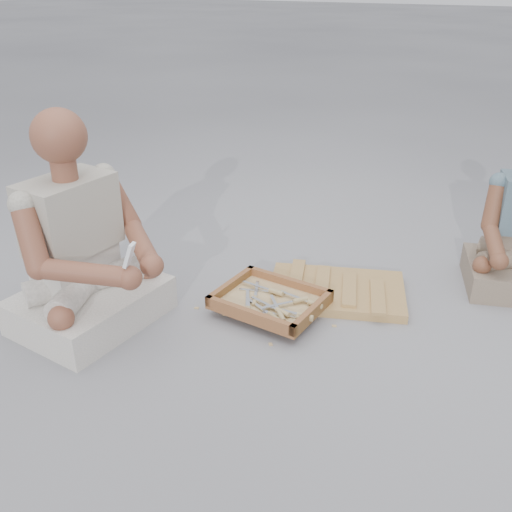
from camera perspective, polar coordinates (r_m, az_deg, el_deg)
The scene contains 25 objects.
ground at distance 2.40m, azimuth -0.02°, elevation -8.78°, with size 60.00×60.00×0.00m, color gray.
carved_panel at distance 2.76m, azimuth 8.04°, elevation -3.48°, with size 0.64×0.43×0.04m, color olive.
tool_tray at distance 2.57m, azimuth 1.41°, elevation -4.52°, with size 0.47×0.39×0.06m.
chisel_0 at distance 2.50m, azimuth -0.91°, elevation -5.34°, with size 0.12×0.20×0.02m.
chisel_1 at distance 2.57m, azimuth -0.10°, elevation -4.30°, with size 0.11×0.21×0.02m.
chisel_2 at distance 2.61m, azimuth 1.62°, elevation -3.48°, with size 0.22×0.03×0.02m.
chisel_3 at distance 2.63m, azimuth 1.83°, elevation -3.60°, with size 0.21×0.09×0.02m.
chisel_4 at distance 2.49m, azimuth -0.75°, elevation -5.39°, with size 0.13×0.20×0.02m.
chisel_5 at distance 2.53m, azimuth 5.51°, elevation -4.66°, with size 0.22×0.05×0.02m.
chisel_6 at distance 2.45m, azimuth 4.40°, elevation -6.14°, with size 0.22×0.08×0.02m.
chisel_7 at distance 2.45m, azimuth 1.48°, elevation -5.91°, with size 0.21×0.11×0.02m.
chisel_8 at distance 2.47m, azimuth 2.31°, elevation -5.45°, with size 0.22×0.07×0.02m.
chisel_9 at distance 2.54m, azimuth 4.01°, elevation -4.50°, with size 0.15×0.18×0.02m.
chisel_10 at distance 2.44m, azimuth 2.44°, elevation -5.83°, with size 0.16×0.18×0.02m.
chisel_11 at distance 2.45m, azimuth 4.47°, elevation -5.87°, with size 0.22×0.03×0.02m.
wood_chip_0 at distance 2.62m, azimuth 7.55°, elevation -5.61°, with size 0.02×0.01×0.00m, color #D3B47C.
wood_chip_1 at distance 2.65m, azimuth -5.95°, elevation -5.19°, with size 0.02×0.01×0.00m, color #D3B47C.
wood_chip_2 at distance 2.70m, azimuth 0.54°, elevation -4.36°, with size 0.02×0.01×0.00m, color #D3B47C.
wood_chip_3 at distance 2.53m, azimuth 7.83°, elevation -6.94°, with size 0.02×0.01×0.00m, color #D3B47C.
wood_chip_4 at distance 2.75m, azimuth 6.60°, elevation -3.91°, with size 0.02×0.01×0.00m, color #D3B47C.
wood_chip_5 at distance 2.59m, azimuth -3.20°, elevation -5.83°, with size 0.02×0.01×0.00m, color #D3B47C.
wood_chip_6 at distance 2.39m, azimuth 1.47°, elevation -8.82°, with size 0.02×0.01×0.00m, color #D3B47C.
wood_chip_7 at distance 2.49m, azimuth 3.02°, elevation -7.26°, with size 0.02×0.01×0.00m, color #D3B47C.
craftsman at distance 2.50m, azimuth -16.91°, elevation 0.00°, with size 0.64×0.63×0.93m.
mobile_phone at distance 2.18m, azimuth -12.56°, elevation 0.09°, with size 0.06×0.05×0.10m.
Camera 1 is at (0.97, -1.71, 1.38)m, focal length 40.00 mm.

